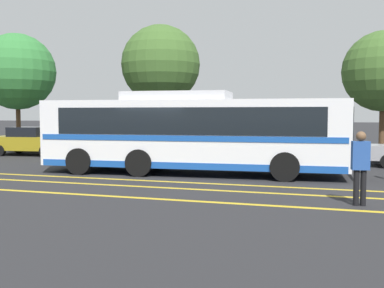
# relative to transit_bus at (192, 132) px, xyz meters

# --- Properties ---
(ground_plane) EXTENTS (220.00, 220.00, 0.00)m
(ground_plane) POSITION_rel_transit_bus_xyz_m (-1.21, -0.31, -1.60)
(ground_plane) COLOR #262628
(lane_strip_0) EXTENTS (31.33, 0.20, 0.01)m
(lane_strip_0) POSITION_rel_transit_bus_xyz_m (0.01, -2.20, -1.60)
(lane_strip_0) COLOR gold
(lane_strip_0) RESTS_ON ground_plane
(lane_strip_1) EXTENTS (31.33, 0.20, 0.01)m
(lane_strip_1) POSITION_rel_transit_bus_xyz_m (0.01, -3.40, -1.60)
(lane_strip_1) COLOR gold
(lane_strip_1) RESTS_ON ground_plane
(lane_strip_2) EXTENTS (31.33, 0.20, 0.01)m
(lane_strip_2) POSITION_rel_transit_bus_xyz_m (0.01, -5.18, -1.60)
(lane_strip_2) COLOR gold
(lane_strip_2) RESTS_ON ground_plane
(curb_strip) EXTENTS (39.33, 0.36, 0.15)m
(curb_strip) POSITION_rel_transit_bus_xyz_m (0.01, 5.74, -1.53)
(curb_strip) COLOR #99999E
(curb_strip) RESTS_ON ground_plane
(transit_bus) EXTENTS (11.77, 3.31, 3.12)m
(transit_bus) POSITION_rel_transit_bus_xyz_m (0.00, 0.00, 0.00)
(transit_bus) COLOR white
(transit_bus) RESTS_ON ground_plane
(parked_car_0) EXTENTS (4.45, 2.25, 1.56)m
(parked_car_0) POSITION_rel_transit_bus_xyz_m (-10.73, 4.75, -0.82)
(parked_car_0) COLOR olive
(parked_car_0) RESTS_ON ground_plane
(parked_car_1) EXTENTS (4.31, 2.07, 1.26)m
(parked_car_1) POSITION_rel_transit_bus_xyz_m (-4.34, 4.77, -0.94)
(parked_car_1) COLOR navy
(parked_car_1) RESTS_ON ground_plane
(parked_car_2) EXTENTS (4.36, 2.01, 1.38)m
(parked_car_2) POSITION_rel_transit_bus_xyz_m (2.18, 4.40, -0.89)
(parked_car_2) COLOR #9E9EA3
(parked_car_2) RESTS_ON ground_plane
(pedestrian_0) EXTENTS (0.45, 0.29, 1.86)m
(pedestrian_0) POSITION_rel_transit_bus_xyz_m (5.76, -4.52, -0.53)
(pedestrian_0) COLOR black
(pedestrian_0) RESTS_ON ground_plane
(tree_0) EXTENTS (4.13, 4.13, 6.53)m
(tree_0) POSITION_rel_transit_bus_xyz_m (7.63, 8.68, 2.85)
(tree_0) COLOR #513823
(tree_0) RESTS_ON ground_plane
(tree_1) EXTENTS (4.75, 4.75, 7.30)m
(tree_1) POSITION_rel_transit_bus_xyz_m (-13.78, 7.64, 3.31)
(tree_1) COLOR #513823
(tree_1) RESTS_ON ground_plane
(tree_2) EXTENTS (4.83, 4.83, 7.72)m
(tree_2) POSITION_rel_transit_bus_xyz_m (-4.95, 9.75, 3.69)
(tree_2) COLOR #513823
(tree_2) RESTS_ON ground_plane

